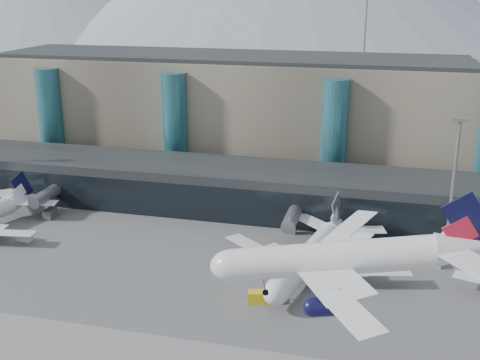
# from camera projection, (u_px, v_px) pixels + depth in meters

# --- Properties ---
(concourse) EXTENTS (170.00, 27.00, 10.00)m
(concourse) POSITION_uv_depth(u_px,v_px,m) (301.00, 194.00, 131.69)
(concourse) COLOR black
(concourse) RESTS_ON ground
(terminal_main) EXTENTS (130.00, 30.00, 31.00)m
(terminal_main) POSITION_uv_depth(u_px,v_px,m) (229.00, 112.00, 163.95)
(terminal_main) COLOR gray
(terminal_main) RESTS_ON ground
(teal_towers) EXTENTS (116.40, 19.40, 46.00)m
(teal_towers) POSITION_uv_depth(u_px,v_px,m) (252.00, 133.00, 147.34)
(teal_towers) COLOR #296674
(teal_towers) RESTS_ON ground
(lightmast_mid) EXTENTS (3.00, 1.20, 25.60)m
(lightmast_mid) POSITION_uv_depth(u_px,v_px,m) (454.00, 176.00, 112.84)
(lightmast_mid) COLOR slate
(lightmast_mid) RESTS_ON ground
(hero_jet) EXTENTS (31.36, 31.98, 10.31)m
(hero_jet) POSITION_uv_depth(u_px,v_px,m) (360.00, 250.00, 63.86)
(hero_jet) COLOR silver
(hero_jet) RESTS_ON ground
(jet_parked_mid) EXTENTS (35.96, 36.87, 11.86)m
(jet_parked_mid) POSITION_uv_depth(u_px,v_px,m) (314.00, 246.00, 106.89)
(jet_parked_mid) COLOR silver
(jet_parked_mid) RESTS_ON ground
(veh_a) EXTENTS (2.88, 1.71, 1.58)m
(veh_a) POSITION_uv_depth(u_px,v_px,m) (25.00, 237.00, 119.65)
(veh_a) COLOR silver
(veh_a) RESTS_ON ground
(veh_f) EXTENTS (2.13, 3.67, 1.98)m
(veh_f) POSITION_uv_depth(u_px,v_px,m) (50.00, 214.00, 131.36)
(veh_f) COLOR #46464B
(veh_f) RESTS_ON ground
(veh_g) EXTENTS (1.69, 2.57, 1.41)m
(veh_g) POSITION_uv_depth(u_px,v_px,m) (436.00, 263.00, 108.84)
(veh_g) COLOR silver
(veh_g) RESTS_ON ground
(veh_h) EXTENTS (3.77, 2.55, 1.91)m
(veh_h) POSITION_uv_depth(u_px,v_px,m) (259.00, 297.00, 96.52)
(veh_h) COLOR gold
(veh_h) RESTS_ON ground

